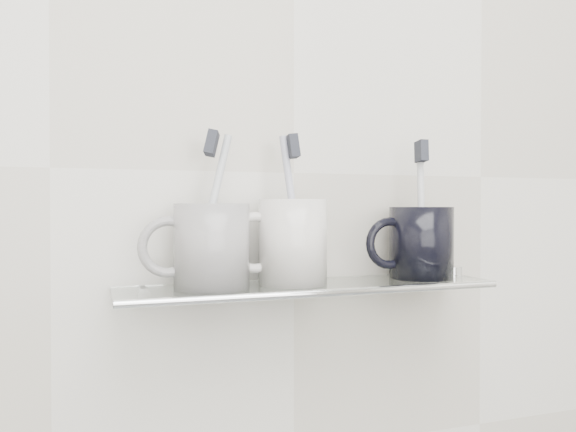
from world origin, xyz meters
name	(u,v)px	position (x,y,z in m)	size (l,w,h in m)	color
wall_back	(294,173)	(0.00, 1.10, 1.25)	(2.50, 2.50, 0.00)	beige
shelf_glass	(310,287)	(0.00, 1.04, 1.10)	(0.50, 0.12, 0.01)	silver
shelf_rail	(327,293)	(0.00, 0.98, 1.10)	(0.01, 0.01, 0.50)	silver
bracket_left	(143,298)	(-0.21, 1.09, 1.09)	(0.02, 0.02, 0.03)	silver
bracket_right	(427,283)	(0.21, 1.09, 1.09)	(0.02, 0.02, 0.03)	silver
mug_left	(212,246)	(-0.13, 1.04, 1.15)	(0.09, 0.09, 0.11)	silver
mug_left_handle	(169,247)	(-0.18, 1.04, 1.15)	(0.08, 0.08, 0.01)	silver
toothbrush_left	(212,207)	(-0.13, 1.04, 1.20)	(0.01, 0.01, 0.19)	silver
bristles_left	(212,143)	(-0.13, 1.04, 1.28)	(0.01, 0.02, 0.03)	#24262E
mug_center	(293,242)	(-0.02, 1.04, 1.16)	(0.09, 0.09, 0.11)	silver
mug_center_handle	(255,243)	(-0.07, 1.04, 1.16)	(0.08, 0.08, 0.01)	silver
toothbrush_center	(293,207)	(-0.02, 1.04, 1.20)	(0.01, 0.01, 0.19)	#9798B6
bristles_center	(293,146)	(-0.02, 1.04, 1.28)	(0.01, 0.02, 0.03)	#24262E
mug_right	(421,242)	(0.17, 1.04, 1.15)	(0.09, 0.09, 0.10)	black
mug_right_handle	(390,243)	(0.12, 1.04, 1.15)	(0.07, 0.07, 0.01)	black
toothbrush_right	(421,207)	(0.17, 1.04, 1.20)	(0.01, 0.01, 0.19)	silver
bristles_right	(421,151)	(0.17, 1.04, 1.28)	(0.01, 0.02, 0.03)	#24262E
chrome_cap	(450,271)	(0.22, 1.04, 1.11)	(0.04, 0.04, 0.02)	silver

